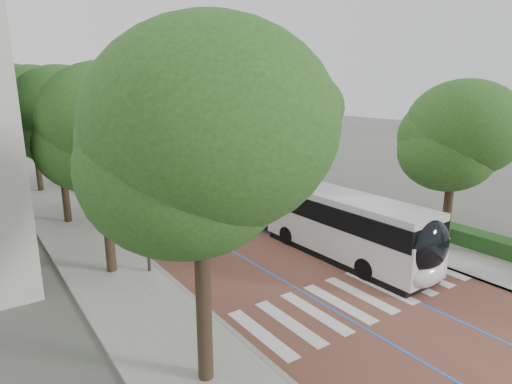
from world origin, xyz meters
TOP-DOWN VIEW (x-y plane):
  - ground at (0.00, 0.00)m, footprint 160.00×160.00m
  - road at (0.00, 40.00)m, footprint 11.00×140.00m
  - sidewalk_left at (-7.50, 40.00)m, footprint 4.00×140.00m
  - sidewalk_right at (7.50, 40.00)m, footprint 4.00×140.00m
  - kerb_left at (-5.60, 40.00)m, footprint 0.20×140.00m
  - kerb_right at (5.60, 40.00)m, footprint 0.20×140.00m
  - zebra_crossing at (0.20, 1.00)m, footprint 10.55×3.60m
  - lane_line_left at (-1.60, 40.00)m, footprint 0.12×126.00m
  - lane_line_right at (1.60, 40.00)m, footprint 0.12×126.00m
  - hedge at (9.10, 0.00)m, footprint 1.20×14.00m
  - streetlight_far at (6.62, 22.00)m, footprint 1.82×0.20m
  - lamp_post_left at (-6.10, 8.00)m, footprint 0.14×0.14m
  - trees_left at (-7.50, 23.88)m, footprint 6.47×60.90m
  - trees_right at (7.70, 22.06)m, footprint 5.86×47.69m
  - lead_bus at (2.54, 8.02)m, footprint 2.73×18.42m
  - bus_queued_0 at (2.36, 23.78)m, footprint 2.69×12.43m
  - bus_queued_1 at (2.84, 37.70)m, footprint 2.76×12.44m
  - bus_queued_2 at (3.15, 49.89)m, footprint 3.25×12.52m

SIDE VIEW (x-z plane):
  - ground at x=0.00m, z-range 0.00..0.00m
  - road at x=0.00m, z-range 0.00..0.02m
  - lane_line_left at x=-1.60m, z-range 0.02..0.03m
  - lane_line_right at x=1.60m, z-range 0.02..0.03m
  - zebra_crossing at x=0.20m, z-range 0.02..0.03m
  - sidewalk_left at x=-7.50m, z-range 0.00..0.12m
  - sidewalk_right at x=7.50m, z-range 0.00..0.12m
  - kerb_left at x=-5.60m, z-range -0.01..0.13m
  - kerb_right at x=5.60m, z-range -0.01..0.13m
  - hedge at x=9.10m, z-range 0.12..0.92m
  - bus_queued_0 at x=2.36m, z-range 0.02..3.22m
  - bus_queued_1 at x=2.84m, z-range 0.02..3.22m
  - bus_queued_2 at x=3.15m, z-range 0.02..3.22m
  - lead_bus at x=2.54m, z-range 0.03..3.23m
  - lamp_post_left at x=-6.10m, z-range 0.12..8.12m
  - streetlight_far at x=6.62m, z-range 0.82..8.82m
  - trees_right at x=7.70m, z-range 1.55..10.28m
  - trees_left at x=-7.50m, z-range 1.75..11.66m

